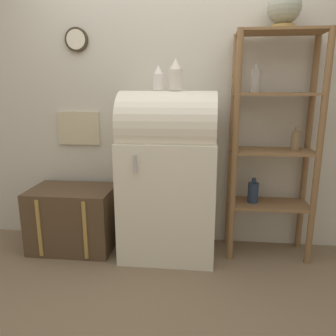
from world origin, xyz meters
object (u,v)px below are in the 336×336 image
(globe, at_px, (284,8))
(vase_left, at_px, (158,79))
(suitcase_trunk, at_px, (73,218))
(refrigerator, at_px, (168,175))
(vase_center, at_px, (175,76))

(globe, height_order, vase_left, globe)
(suitcase_trunk, bearing_deg, refrigerator, -0.28)
(globe, relative_size, vase_left, 1.49)
(suitcase_trunk, xyz_separation_m, vase_left, (0.77, 0.01, 1.20))
(suitcase_trunk, height_order, vase_center, vase_center)
(refrigerator, distance_m, vase_left, 0.78)
(refrigerator, height_order, vase_left, vase_left)
(globe, height_order, vase_center, globe)
(suitcase_trunk, distance_m, globe, 2.42)
(refrigerator, xyz_separation_m, suitcase_trunk, (-0.85, 0.00, -0.43))
(refrigerator, height_order, vase_center, vase_center)
(vase_center, bearing_deg, vase_left, 178.98)
(refrigerator, distance_m, globe, 1.55)
(vase_left, distance_m, vase_center, 0.14)
(suitcase_trunk, xyz_separation_m, globe, (1.71, 0.11, 1.71))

